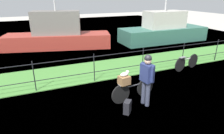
{
  "coord_description": "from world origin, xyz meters",
  "views": [
    {
      "loc": [
        -2.15,
        -4.7,
        3.36
      ],
      "look_at": [
        0.38,
        1.31,
        0.9
      ],
      "focal_mm": 31.11,
      "sensor_mm": 36.0,
      "label": 1
    }
  ],
  "objects_px": {
    "mooring_bollard": "(147,73)",
    "moored_boat_near": "(58,35)",
    "terrier_dog": "(125,74)",
    "cyclist_person": "(147,76)",
    "wooden_crate": "(124,80)",
    "moored_boat_mid": "(163,30)",
    "backpack_on_paving": "(127,107)",
    "bicycle_parked": "(187,62)",
    "bicycle_main": "(133,90)"
  },
  "relations": [
    {
      "from": "moored_boat_near",
      "to": "mooring_bollard",
      "type": "bearing_deg",
      "value": -67.52
    },
    {
      "from": "terrier_dog",
      "to": "backpack_on_paving",
      "type": "bearing_deg",
      "value": -107.92
    },
    {
      "from": "backpack_on_paving",
      "to": "bicycle_parked",
      "type": "xyz_separation_m",
      "value": [
        4.19,
        2.13,
        0.16
      ]
    },
    {
      "from": "backpack_on_paving",
      "to": "moored_boat_near",
      "type": "distance_m",
      "value": 8.63
    },
    {
      "from": "mooring_bollard",
      "to": "moored_boat_mid",
      "type": "distance_m",
      "value": 7.27
    },
    {
      "from": "bicycle_parked",
      "to": "mooring_bollard",
      "type": "bearing_deg",
      "value": -177.52
    },
    {
      "from": "moored_boat_mid",
      "to": "cyclist_person",
      "type": "bearing_deg",
      "value": -129.87
    },
    {
      "from": "wooden_crate",
      "to": "terrier_dog",
      "type": "bearing_deg",
      "value": 7.67
    },
    {
      "from": "bicycle_parked",
      "to": "moored_boat_mid",
      "type": "bearing_deg",
      "value": 63.97
    },
    {
      "from": "mooring_bollard",
      "to": "terrier_dog",
      "type": "bearing_deg",
      "value": -140.78
    },
    {
      "from": "moored_boat_near",
      "to": "cyclist_person",
      "type": "bearing_deg",
      "value": -79.78
    },
    {
      "from": "bicycle_main",
      "to": "terrier_dog",
      "type": "relative_size",
      "value": 5.16
    },
    {
      "from": "backpack_on_paving",
      "to": "moored_boat_near",
      "type": "relative_size",
      "value": 0.06
    },
    {
      "from": "bicycle_main",
      "to": "mooring_bollard",
      "type": "relative_size",
      "value": 4.33
    },
    {
      "from": "mooring_bollard",
      "to": "backpack_on_paving",
      "type": "bearing_deg",
      "value": -133.86
    },
    {
      "from": "bicycle_main",
      "to": "terrier_dog",
      "type": "xyz_separation_m",
      "value": [
        -0.34,
        -0.05,
        0.66
      ]
    },
    {
      "from": "moored_boat_near",
      "to": "backpack_on_paving",
      "type": "bearing_deg",
      "value": -85.0
    },
    {
      "from": "cyclist_person",
      "to": "moored_boat_near",
      "type": "distance_m",
      "value": 8.49
    },
    {
      "from": "mooring_bollard",
      "to": "moored_boat_near",
      "type": "distance_m",
      "value": 7.11
    },
    {
      "from": "backpack_on_paving",
      "to": "moored_boat_mid",
      "type": "height_order",
      "value": "moored_boat_mid"
    },
    {
      "from": "wooden_crate",
      "to": "bicycle_parked",
      "type": "height_order",
      "value": "wooden_crate"
    },
    {
      "from": "terrier_dog",
      "to": "cyclist_person",
      "type": "distance_m",
      "value": 0.68
    },
    {
      "from": "wooden_crate",
      "to": "terrier_dog",
      "type": "distance_m",
      "value": 0.21
    },
    {
      "from": "bicycle_main",
      "to": "moored_boat_mid",
      "type": "distance_m",
      "value": 9.25
    },
    {
      "from": "wooden_crate",
      "to": "moored_boat_mid",
      "type": "xyz_separation_m",
      "value": [
        6.62,
        6.84,
        0.01
      ]
    },
    {
      "from": "bicycle_main",
      "to": "moored_boat_near",
      "type": "distance_m",
      "value": 8.05
    },
    {
      "from": "bicycle_main",
      "to": "moored_boat_near",
      "type": "bearing_deg",
      "value": 99.17
    },
    {
      "from": "bicycle_main",
      "to": "wooden_crate",
      "type": "height_order",
      "value": "wooden_crate"
    },
    {
      "from": "mooring_bollard",
      "to": "moored_boat_mid",
      "type": "xyz_separation_m",
      "value": [
        4.83,
        5.4,
        0.61
      ]
    },
    {
      "from": "mooring_bollard",
      "to": "moored_boat_mid",
      "type": "bearing_deg",
      "value": 48.2
    },
    {
      "from": "cyclist_person",
      "to": "mooring_bollard",
      "type": "bearing_deg",
      "value": 56.56
    },
    {
      "from": "bicycle_parked",
      "to": "wooden_crate",
      "type": "bearing_deg",
      "value": -159.08
    },
    {
      "from": "terrier_dog",
      "to": "cyclist_person",
      "type": "height_order",
      "value": "cyclist_person"
    },
    {
      "from": "bicycle_main",
      "to": "bicycle_parked",
      "type": "bearing_deg",
      "value": 22.13
    },
    {
      "from": "wooden_crate",
      "to": "cyclist_person",
      "type": "relative_size",
      "value": 0.2
    },
    {
      "from": "moored_boat_mid",
      "to": "wooden_crate",
      "type": "bearing_deg",
      "value": -134.04
    },
    {
      "from": "mooring_bollard",
      "to": "moored_boat_near",
      "type": "relative_size",
      "value": 0.06
    },
    {
      "from": "moored_boat_mid",
      "to": "backpack_on_paving",
      "type": "bearing_deg",
      "value": -132.38
    },
    {
      "from": "wooden_crate",
      "to": "backpack_on_paving",
      "type": "distance_m",
      "value": 0.86
    },
    {
      "from": "bicycle_main",
      "to": "terrier_dog",
      "type": "bearing_deg",
      "value": -172.33
    },
    {
      "from": "backpack_on_paving",
      "to": "moored_boat_mid",
      "type": "relative_size",
      "value": 0.06
    },
    {
      "from": "cyclist_person",
      "to": "backpack_on_paving",
      "type": "bearing_deg",
      "value": -163.89
    },
    {
      "from": "backpack_on_paving",
      "to": "cyclist_person",
      "type": "bearing_deg",
      "value": -30.35
    },
    {
      "from": "bicycle_parked",
      "to": "moored_boat_mid",
      "type": "xyz_separation_m",
      "value": [
        2.59,
        5.3,
        0.45
      ]
    },
    {
      "from": "mooring_bollard",
      "to": "bicycle_parked",
      "type": "distance_m",
      "value": 2.25
    },
    {
      "from": "bicycle_main",
      "to": "cyclist_person",
      "type": "xyz_separation_m",
      "value": [
        0.23,
        -0.42,
        0.65
      ]
    },
    {
      "from": "wooden_crate",
      "to": "terrier_dog",
      "type": "xyz_separation_m",
      "value": [
        0.02,
        0.0,
        0.21
      ]
    },
    {
      "from": "bicycle_parked",
      "to": "moored_boat_near",
      "type": "relative_size",
      "value": 0.23
    },
    {
      "from": "wooden_crate",
      "to": "backpack_on_paving",
      "type": "height_order",
      "value": "wooden_crate"
    },
    {
      "from": "backpack_on_paving",
      "to": "mooring_bollard",
      "type": "bearing_deg",
      "value": -0.32
    }
  ]
}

